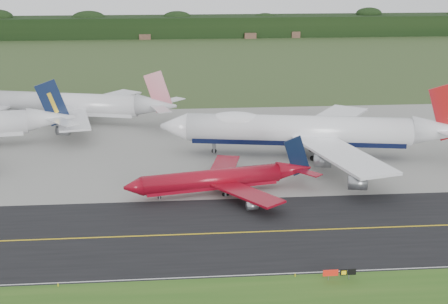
% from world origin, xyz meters
% --- Properties ---
extents(ground, '(600.00, 600.00, 0.00)m').
position_xyz_m(ground, '(0.00, 0.00, 0.00)').
color(ground, '#2D431F').
rests_on(ground, ground).
extents(taxiway, '(400.00, 32.00, 0.02)m').
position_xyz_m(taxiway, '(0.00, -4.00, 0.01)').
color(taxiway, black).
rests_on(taxiway, ground).
extents(apron, '(400.00, 78.00, 0.01)m').
position_xyz_m(apron, '(0.00, 51.00, 0.01)').
color(apron, gray).
rests_on(apron, ground).
extents(taxiway_centreline, '(400.00, 0.40, 0.00)m').
position_xyz_m(taxiway_centreline, '(0.00, -4.00, 0.03)').
color(taxiway_centreline, gold).
rests_on(taxiway_centreline, taxiway).
extents(taxiway_edge_line, '(400.00, 0.25, 0.00)m').
position_xyz_m(taxiway_edge_line, '(0.00, -19.50, 0.03)').
color(taxiway_edge_line, silver).
rests_on(taxiway_edge_line, taxiway).
extents(horizon_treeline, '(700.00, 25.00, 12.00)m').
position_xyz_m(horizon_treeline, '(0.00, 273.76, 5.47)').
color(horizon_treeline, black).
rests_on(horizon_treeline, ground).
extents(jet_ba_747, '(75.26, 61.60, 18.97)m').
position_xyz_m(jet_ba_747, '(20.90, 38.77, 6.46)').
color(jet_ba_747, white).
rests_on(jet_ba_747, ground).
extents(jet_red_737, '(40.20, 32.28, 10.92)m').
position_xyz_m(jet_red_737, '(-2.19, 15.88, 3.02)').
color(jet_red_737, maroon).
rests_on(jet_red_737, ground).
extents(jet_star_tail, '(60.96, 50.02, 16.24)m').
position_xyz_m(jet_star_tail, '(-40.49, 75.59, 5.41)').
color(jet_star_tail, silver).
rests_on(jet_star_tail, ground).
extents(taxiway_sign, '(5.12, 0.28, 1.70)m').
position_xyz_m(taxiway_sign, '(12.63, -22.04, 1.20)').
color(taxiway_sign, slate).
rests_on(taxiway_sign, ground).
extents(edge_marker_left, '(0.16, 0.16, 0.50)m').
position_xyz_m(edge_marker_left, '(-29.73, -20.50, 0.25)').
color(edge_marker_left, yellow).
rests_on(edge_marker_left, ground).
extents(edge_marker_center, '(0.16, 0.16, 0.50)m').
position_xyz_m(edge_marker_center, '(6.15, -20.50, 0.25)').
color(edge_marker_center, yellow).
rests_on(edge_marker_center, ground).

